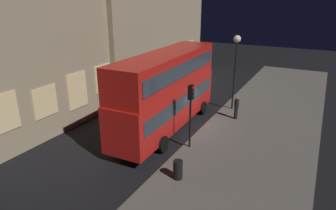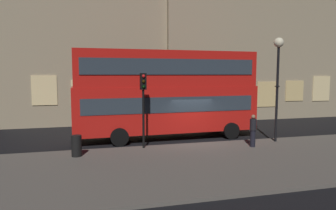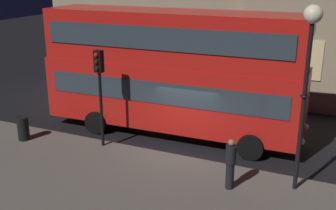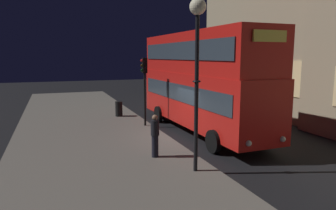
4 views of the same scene
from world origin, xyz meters
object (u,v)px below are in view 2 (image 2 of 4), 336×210
litter_bin (77,146)px  pedestrian (253,130)px  double_decker_bus (166,90)px  street_lamp (278,63)px  traffic_light_near_kerb (143,94)px

litter_bin → pedestrian: bearing=-2.4°
double_decker_bus → pedestrian: bearing=-46.8°
litter_bin → double_decker_bus: bearing=33.2°
street_lamp → litter_bin: 11.68m
pedestrian → litter_bin: size_ratio=1.73×
traffic_light_near_kerb → litter_bin: (-3.35, -0.84, -2.32)m
double_decker_bus → litter_bin: bearing=-148.2°
traffic_light_near_kerb → street_lamp: size_ratio=0.66×
double_decker_bus → street_lamp: street_lamp is taller
double_decker_bus → traffic_light_near_kerb: 3.22m
street_lamp → traffic_light_near_kerb: bearing=177.3°
street_lamp → pedestrian: (-1.96, -0.86, -3.57)m
traffic_light_near_kerb → pedestrian: 6.11m
double_decker_bus → traffic_light_near_kerb: double_decker_bus is taller
traffic_light_near_kerb → double_decker_bus: bearing=55.1°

